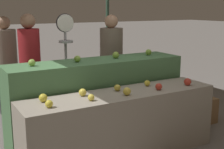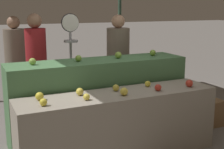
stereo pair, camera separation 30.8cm
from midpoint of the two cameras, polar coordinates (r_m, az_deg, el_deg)
name	(u,v)px [view 1 (the left image)]	position (r m, az deg, el deg)	size (l,w,h in m)	color
display_counter_front	(121,125)	(3.62, -0.72, -9.22)	(2.31, 0.55, 0.76)	gray
display_counter_back	(97,100)	(4.08, -4.86, -4.66)	(2.31, 0.55, 1.05)	#4C7A4C
apple_front_0	(49,104)	(3.08, -14.28, -5.26)	(0.08, 0.08, 0.08)	gold
apple_front_1	(91,97)	(3.22, -6.59, -4.22)	(0.07, 0.07, 0.07)	yellow
apple_front_2	(127,91)	(3.40, 0.11, -3.12)	(0.09, 0.09, 0.09)	yellow
apple_front_3	(159,87)	(3.63, 6.16, -2.24)	(0.08, 0.08, 0.08)	red
apple_front_4	(188,82)	(3.90, 11.48, -1.34)	(0.09, 0.09, 0.09)	red
apple_front_5	(43,98)	(3.27, -15.15, -4.18)	(0.09, 0.09, 0.09)	gold
apple_front_6	(83,92)	(3.40, -8.00, -3.28)	(0.08, 0.08, 0.08)	yellow
apple_front_7	(118,88)	(3.57, -1.45, -2.45)	(0.08, 0.08, 0.08)	gold
apple_front_8	(147,83)	(3.80, 4.17, -1.61)	(0.07, 0.07, 0.07)	gold
apple_back_0	(32,63)	(3.69, -16.79, 2.07)	(0.08, 0.08, 0.08)	#8EB247
apple_back_1	(77,59)	(3.84, -8.65, 2.83)	(0.08, 0.08, 0.08)	#7AA338
apple_back_2	(116,55)	(4.09, -1.46, 3.57)	(0.09, 0.09, 0.09)	#84AD3D
apple_back_3	(149,52)	(4.36, 4.69, 4.06)	(0.08, 0.08, 0.08)	#7AA338
produce_scale	(66,46)	(4.49, -10.41, 5.12)	(0.26, 0.20, 1.62)	#99999E
person_vendor_at_scale	(30,61)	(4.70, -16.60, 2.41)	(0.40, 0.40, 1.62)	#2D2D38
person_customer_left	(111,58)	(4.99, -1.89, 3.08)	(0.38, 0.38, 1.59)	#2D2D38
person_customer_right	(6,59)	(5.30, -20.39, 2.73)	(0.47, 0.47, 1.57)	#2D2D38
wooden_crate_side	(200,109)	(4.88, 14.06, -6.24)	(0.38, 0.38, 0.38)	olive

